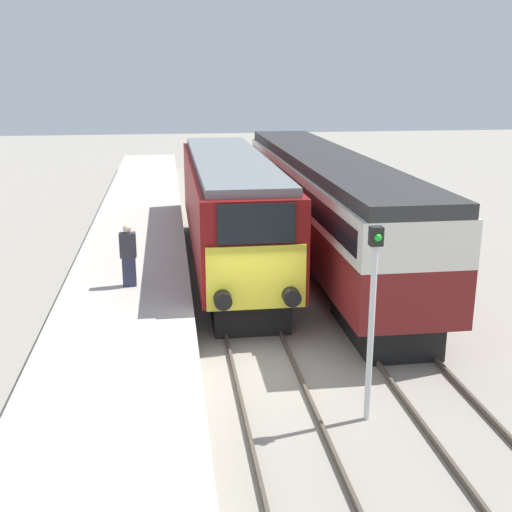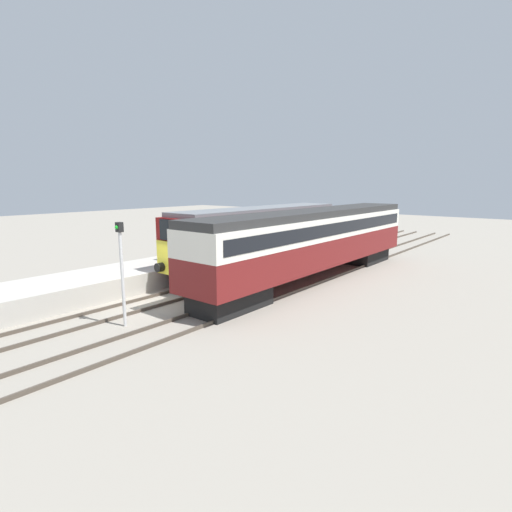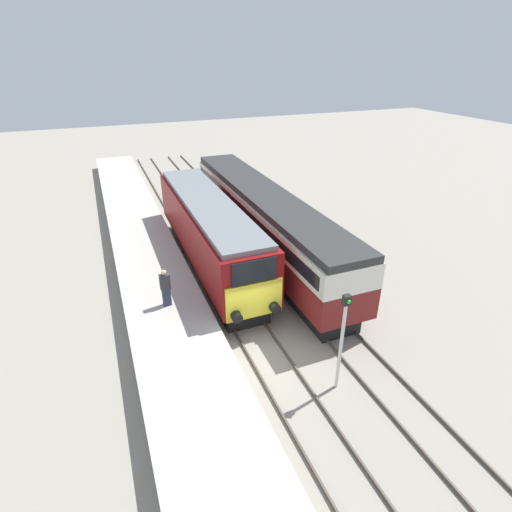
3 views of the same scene
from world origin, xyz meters
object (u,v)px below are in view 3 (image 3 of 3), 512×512
at_px(signal_post, 342,335).
at_px(locomotive, 209,231).
at_px(passenger_carriage, 263,216).
at_px(person_on_platform, 166,288).

bearing_deg(signal_post, locomotive, 99.21).
relative_size(passenger_carriage, signal_post, 4.59).
xyz_separation_m(passenger_carriage, person_on_platform, (-6.61, -4.86, -0.52)).
xyz_separation_m(locomotive, person_on_platform, (-3.21, -4.39, -0.33)).
xyz_separation_m(passenger_carriage, signal_post, (-1.70, -10.96, -0.03)).
bearing_deg(signal_post, person_on_platform, 128.87).
xyz_separation_m(locomotive, signal_post, (1.70, -10.48, 0.15)).
bearing_deg(person_on_platform, locomotive, 53.76).
height_order(locomotive, signal_post, same).
bearing_deg(locomotive, person_on_platform, -126.24).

